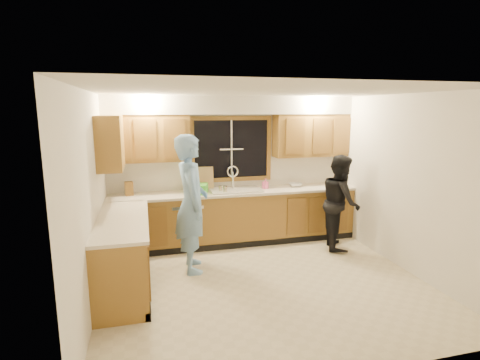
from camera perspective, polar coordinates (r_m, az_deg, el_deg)
name	(u,v)px	position (r m, az deg, el deg)	size (l,w,h in m)	color
floor	(264,282)	(5.21, 3.69, -15.27)	(4.20, 4.20, 0.00)	beige
ceiling	(267,91)	(4.69, 4.06, 13.35)	(4.20, 4.20, 0.00)	silver
wall_back	(231,169)	(6.60, -1.32, 1.71)	(4.20, 4.20, 0.00)	white
wall_left	(90,201)	(4.61, -21.82, -3.02)	(3.80, 3.80, 0.00)	white
wall_right	(406,183)	(5.80, 23.97, -0.47)	(3.80, 3.80, 0.00)	white
base_cabinets_back	(236,218)	(6.49, -0.68, -5.78)	(4.20, 0.60, 0.88)	olive
base_cabinets_left	(123,254)	(5.15, -17.34, -10.77)	(0.60, 1.90, 0.88)	olive
countertop_back	(236,192)	(6.36, -0.66, -1.84)	(4.20, 0.63, 0.04)	silver
countertop_left	(123,220)	(5.00, -17.46, -5.84)	(0.63, 1.90, 0.04)	silver
upper_cabinets_left	(147,138)	(6.20, -13.99, 6.17)	(1.35, 0.33, 0.75)	olive
upper_cabinets_right	(311,135)	(6.85, 10.76, 6.69)	(1.35, 0.33, 0.75)	olive
upper_cabinets_return	(110,142)	(5.60, -19.15, 5.44)	(0.33, 0.90, 0.75)	olive
soffit	(234,105)	(6.35, -0.99, 11.32)	(4.20, 0.35, 0.30)	silver
window_frame	(231,149)	(6.54, -1.31, 4.72)	(1.44, 0.03, 1.14)	black
sink	(235,194)	(6.39, -0.70, -2.11)	(0.86, 0.52, 0.57)	silver
dishwasher	(186,223)	(6.35, -8.17, -6.55)	(0.60, 0.56, 0.82)	white
stove	(121,272)	(4.62, -17.67, -13.20)	(0.58, 0.75, 0.90)	white
man	(191,204)	(5.32, -7.41, -3.60)	(0.71, 0.47, 1.95)	#78A9E4
woman	(340,202)	(6.40, 15.05, -3.23)	(0.76, 0.59, 1.56)	black
knife_block	(129,189)	(6.26, -16.56, -1.26)	(0.12, 0.10, 0.23)	brown
cutting_board	(205,178)	(6.45, -5.38, 0.26)	(0.30, 0.02, 0.40)	tan
dish_crate	(197,189)	(6.19, -6.58, -1.34)	(0.33, 0.31, 0.15)	green
soap_bottle	(265,183)	(6.54, 3.88, -0.54)	(0.08, 0.08, 0.18)	pink
bowl	(295,185)	(6.78, 8.42, -0.74)	(0.24, 0.24, 0.06)	silver
can_left	(221,189)	(6.23, -2.98, -1.40)	(0.06, 0.06, 0.11)	#B8AA8D
can_right	(225,190)	(6.15, -2.29, -1.50)	(0.07, 0.07, 0.13)	#B8AA8D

